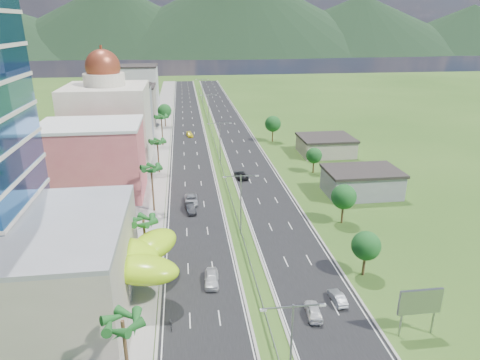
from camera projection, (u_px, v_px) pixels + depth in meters
name	position (u px, v px, depth m)	size (l,w,h in m)	color
ground	(250.00, 264.00, 65.19)	(500.00, 500.00, 0.00)	#2D5119
road_left	(188.00, 129.00, 147.95)	(11.00, 260.00, 0.04)	black
road_right	(231.00, 128.00, 149.81)	(11.00, 260.00, 0.04)	black
sidewalk_left	(161.00, 130.00, 146.76)	(7.00, 260.00, 0.12)	gray
median_guardrail	(214.00, 140.00, 131.92)	(0.10, 216.06, 0.76)	gray
streetlight_median_a	(291.00, 343.00, 39.60)	(6.04, 0.25, 11.00)	gray
streetlight_median_b	(241.00, 198.00, 72.15)	(6.04, 0.25, 11.00)	gray
streetlight_median_c	(220.00, 139.00, 109.35)	(6.04, 0.25, 11.00)	gray
streetlight_median_d	(209.00, 107.00, 151.20)	(6.04, 0.25, 11.00)	gray
streetlight_median_e	(202.00, 88.00, 193.05)	(6.04, 0.25, 11.00)	gray
mall_podium	(6.00, 269.00, 53.74)	(30.00, 24.00, 11.00)	#A19584
lime_canopy	(107.00, 258.00, 57.26)	(18.00, 15.00, 7.40)	#A3DE15
pink_shophouse	(93.00, 162.00, 88.88)	(20.00, 15.00, 15.00)	#D25660
domed_building	(109.00, 120.00, 108.93)	(20.00, 20.00, 28.70)	beige
midrise_grey	(125.00, 113.00, 133.47)	(16.00, 15.00, 16.00)	gray
midrise_beige	(133.00, 105.00, 154.45)	(16.00, 15.00, 13.00)	#A19584
midrise_white	(138.00, 89.00, 174.97)	(16.00, 15.00, 18.00)	silver
billboard	(420.00, 303.00, 49.02)	(5.20, 0.35, 6.20)	gray
shed_near	(361.00, 183.00, 91.04)	(15.00, 10.00, 5.00)	gray
shed_far	(326.00, 146.00, 119.29)	(14.00, 12.00, 4.40)	#A19584
palm_tree_a	(123.00, 325.00, 40.03)	(3.60, 3.60, 9.10)	#47301C
palm_tree_b	(144.00, 223.00, 62.68)	(3.60, 3.60, 8.10)	#47301C
palm_tree_c	(151.00, 170.00, 80.78)	(3.60, 3.60, 9.60)	#47301C
palm_tree_d	(157.00, 143.00, 102.50)	(3.60, 3.60, 8.60)	#47301C
palm_tree_e	(161.00, 118.00, 125.49)	(3.60, 3.60, 9.40)	#47301C
leafy_tree_lfar	(165.00, 111.00, 149.68)	(4.90, 4.90, 8.05)	#47301C
leafy_tree_ra	(366.00, 246.00, 60.87)	(4.20, 4.20, 6.90)	#47301C
leafy_tree_rb	(344.00, 197.00, 76.91)	(4.55, 4.55, 7.47)	#47301C
leafy_tree_rc	(314.00, 156.00, 103.60)	(3.85, 3.85, 6.33)	#47301C
leafy_tree_rd	(273.00, 124.00, 130.58)	(4.90, 4.90, 8.05)	#47301C
mountain_ridge	(241.00, 55.00, 491.11)	(860.00, 140.00, 90.00)	black
car_white_near_left	(212.00, 278.00, 60.08)	(1.96, 4.87, 1.66)	silver
car_dark_left	(190.00, 208.00, 82.86)	(1.67, 4.78, 1.57)	black
car_silver_mid_left	(191.00, 200.00, 86.79)	(2.60, 5.63, 1.57)	#A0A2A7
car_yellow_far_left	(190.00, 134.00, 138.09)	(1.79, 4.40, 1.28)	yellow
car_white_near_right	(313.00, 311.00, 53.46)	(1.79, 4.46, 1.52)	silver
car_silver_right	(338.00, 298.00, 56.16)	(1.40, 4.01, 1.32)	#A2A6AA
car_dark_far_right	(241.00, 175.00, 101.15)	(2.52, 5.46, 1.52)	black
motorcycle	(171.00, 323.00, 51.39)	(0.60, 2.00, 1.28)	black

